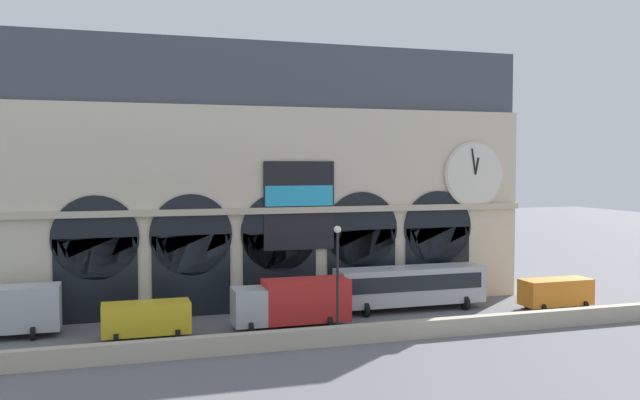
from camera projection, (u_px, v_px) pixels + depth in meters
ground_plane at (298, 326)px, 43.86m from camera, size 200.00×200.00×0.00m
quay_parapet_wall at (321, 337)px, 38.97m from camera, size 90.00×0.70×1.09m
station_building at (271, 179)px, 50.88m from camera, size 38.91×6.12×19.35m
van_midwest at (146, 318)px, 40.61m from camera, size 5.20×2.48×2.20m
box_truck_center at (293, 302)px, 43.25m from camera, size 7.50×2.91×3.12m
bus_mideast at (410, 285)px, 48.63m from camera, size 11.00×3.25×3.10m
van_east at (556, 292)px, 48.94m from camera, size 5.20×2.48×2.20m
street_lamp_quayside at (337, 268)px, 39.90m from camera, size 0.44×0.44×6.90m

